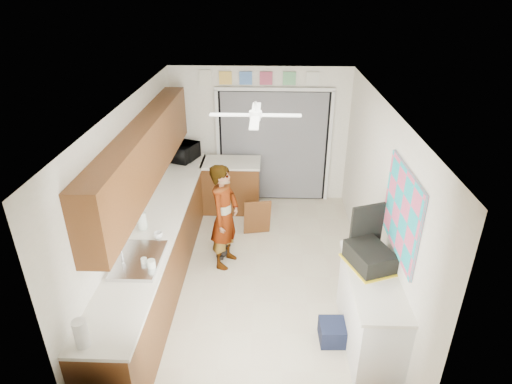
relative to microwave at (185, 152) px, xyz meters
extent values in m
plane|color=beige|center=(1.32, -2.06, -1.09)|extent=(5.00, 5.00, 0.00)
plane|color=white|center=(1.32, -2.06, 1.41)|extent=(5.00, 5.00, 0.00)
plane|color=white|center=(1.32, 0.44, 0.16)|extent=(3.20, 0.00, 3.20)
plane|color=white|center=(1.32, -4.56, 0.16)|extent=(3.20, 0.00, 3.20)
plane|color=white|center=(-0.28, -2.06, 0.16)|extent=(0.00, 5.00, 5.00)
plane|color=white|center=(2.92, -2.06, 0.16)|extent=(0.00, 5.00, 5.00)
cube|color=brown|center=(0.02, -2.06, -0.64)|extent=(0.60, 4.80, 0.90)
cube|color=white|center=(0.03, -2.06, -0.17)|extent=(0.62, 4.80, 0.04)
cube|color=brown|center=(-0.12, -1.86, 0.71)|extent=(0.32, 4.00, 0.80)
cube|color=silver|center=(0.03, -3.06, -0.13)|extent=(0.50, 0.76, 0.06)
cylinder|color=silver|center=(-0.16, -3.06, -0.04)|extent=(0.03, 0.03, 0.22)
cube|color=brown|center=(0.82, -0.06, -0.64)|extent=(1.00, 0.60, 0.90)
cube|color=white|center=(0.82, -0.06, -0.17)|extent=(1.04, 0.64, 0.04)
cube|color=black|center=(1.57, 0.41, -0.04)|extent=(2.00, 0.06, 2.10)
cube|color=gray|center=(1.57, 0.37, -0.04)|extent=(1.90, 0.03, 2.05)
cube|color=white|center=(0.55, 0.38, -0.04)|extent=(0.06, 0.04, 2.10)
cube|color=white|center=(2.59, 0.38, -0.04)|extent=(0.06, 0.04, 2.10)
cube|color=white|center=(1.57, 0.38, 1.03)|extent=(2.10, 0.04, 0.06)
cube|color=#F2C150|center=(0.72, 0.41, 1.21)|extent=(0.22, 0.02, 0.22)
cube|color=#4F81D4|center=(1.07, 0.41, 1.21)|extent=(0.22, 0.02, 0.22)
cube|color=#B74462|center=(1.42, 0.41, 1.21)|extent=(0.22, 0.02, 0.22)
cube|color=#69B87C|center=(1.82, 0.41, 1.21)|extent=(0.22, 0.02, 0.22)
cube|color=white|center=(2.22, 0.41, 1.21)|extent=(0.22, 0.02, 0.22)
cube|color=silver|center=(0.37, 0.41, 1.21)|extent=(0.22, 0.02, 0.26)
cube|color=white|center=(2.67, -3.26, -0.64)|extent=(0.50, 1.40, 0.90)
cube|color=white|center=(2.66, -3.26, -0.17)|extent=(0.54, 1.44, 0.04)
cube|color=#E4547F|center=(2.90, -3.06, 0.56)|extent=(0.03, 1.15, 0.95)
cube|color=white|center=(1.32, -1.86, 1.23)|extent=(1.14, 1.14, 0.24)
imported|color=black|center=(0.00, 0.00, 0.00)|extent=(0.52, 0.62, 0.29)
imported|color=silver|center=(-0.11, -2.35, 0.02)|extent=(0.16, 0.16, 0.34)
imported|color=white|center=(0.14, -2.57, -0.10)|extent=(0.11, 0.11, 0.09)
cylinder|color=silver|center=(0.22, -3.21, -0.08)|extent=(0.10, 0.10, 0.13)
cylinder|color=silver|center=(0.12, -3.14, -0.09)|extent=(0.09, 0.09, 0.10)
cylinder|color=white|center=(-0.11, -4.31, -0.01)|extent=(0.15, 0.15, 0.27)
cube|color=black|center=(2.64, -3.03, -0.03)|extent=(0.55, 0.63, 0.23)
cube|color=yellow|center=(2.64, -3.03, -0.14)|extent=(0.62, 0.70, 0.02)
cube|color=black|center=(2.64, -2.74, 0.22)|extent=(0.40, 0.18, 0.50)
cube|color=black|center=(2.32, -3.24, -0.97)|extent=(0.41, 0.34, 0.24)
cube|color=brown|center=(1.32, -0.95, -0.76)|extent=(0.46, 0.25, 0.65)
imported|color=white|center=(0.88, -1.75, -0.29)|extent=(0.55, 0.67, 1.59)
cube|color=black|center=(0.81, -1.46, -0.85)|extent=(0.29, 0.61, 0.47)
camera|label=1|loc=(1.51, -7.02, 2.76)|focal=30.00mm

